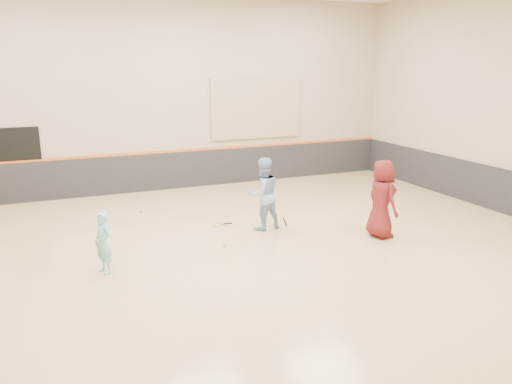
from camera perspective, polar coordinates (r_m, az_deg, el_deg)
name	(u,v)px	position (r m, az deg, el deg)	size (l,w,h in m)	color
room	(243,214)	(10.72, -1.47, -2.47)	(15.04, 12.04, 6.22)	tan
wainscot_back	(176,170)	(16.32, -9.08, 2.47)	(14.90, 0.04, 1.20)	#232326
wainscot_right	(499,190)	(15.08, 26.04, 0.18)	(0.04, 11.90, 1.20)	#232326
accent_stripe	(176,151)	(16.19, -9.16, 4.61)	(14.90, 0.03, 0.06)	#D85914
acoustic_panel	(257,108)	(16.89, 0.07, 9.57)	(3.20, 0.08, 2.00)	tan
doorway	(22,166)	(15.83, -25.19, 2.75)	(1.10, 0.05, 2.20)	black
girl	(103,243)	(10.03, -17.07, -5.56)	(0.44, 0.29, 1.22)	#78D0D0
instructor	(263,194)	(12.04, 0.83, -0.22)	(0.86, 0.67, 1.77)	#88A9D3
young_man	(382,199)	(11.86, 14.20, -0.76)	(0.89, 0.58, 1.83)	maroon
held_racket	(281,211)	(11.90, 2.84, -2.22)	(0.43, 0.43, 0.52)	gold
spare_racket	(217,222)	(12.59, -4.50, -3.42)	(0.70, 0.70, 0.16)	#A8D32E
ball_under_racket	(225,245)	(11.12, -3.61, -6.11)	(0.07, 0.07, 0.07)	#B8D732
ball_in_hand	(389,186)	(11.81, 14.98, 0.67)	(0.07, 0.07, 0.07)	#CFE134
ball_beside_spare	(141,211)	(13.94, -12.97, -2.18)	(0.07, 0.07, 0.07)	#C3D732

